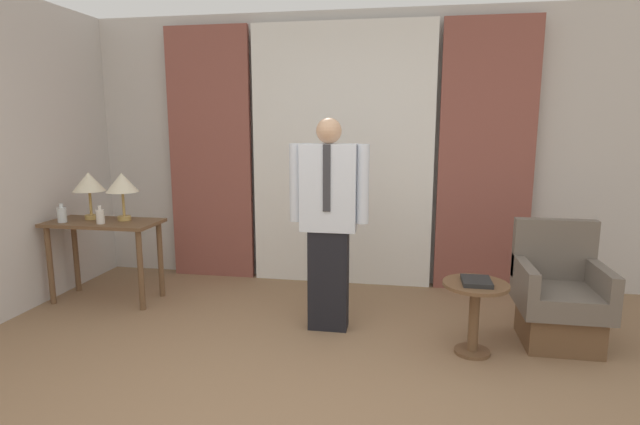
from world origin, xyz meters
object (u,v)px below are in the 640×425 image
at_px(table_lamp_left, 89,183).
at_px(table_lamp_right, 122,184).
at_px(desk, 104,236).
at_px(bottle_near_edge, 100,216).
at_px(armchair, 559,300).
at_px(book, 476,281).
at_px(bottle_by_lamp, 62,215).
at_px(side_table, 475,306).
at_px(person, 329,217).

relative_size(table_lamp_left, table_lamp_right, 1.00).
bearing_deg(desk, table_lamp_left, 155.49).
distance_m(table_lamp_right, bottle_near_edge, 0.34).
xyz_separation_m(armchair, book, (-0.64, -0.32, 0.21)).
relative_size(bottle_near_edge, book, 0.68).
xyz_separation_m(bottle_by_lamp, armchair, (4.17, -0.14, -0.48)).
height_order(desk, bottle_by_lamp, bottle_by_lamp).
xyz_separation_m(table_lamp_left, book, (3.37, -0.64, -0.54)).
bearing_deg(side_table, table_lamp_right, 168.30).
xyz_separation_m(desk, armchair, (3.84, -0.24, -0.28)).
height_order(table_lamp_left, book, table_lamp_left).
bearing_deg(person, bottle_by_lamp, 175.77).
bearing_deg(table_lamp_left, bottle_near_edge, -40.49).
xyz_separation_m(table_lamp_left, bottle_near_edge, (0.21, -0.18, -0.27)).
bearing_deg(table_lamp_left, bottle_by_lamp, -131.87).
distance_m(armchair, side_table, 0.71).
bearing_deg(desk, book, -9.97).
height_order(table_lamp_left, bottle_by_lamp, table_lamp_left).
bearing_deg(bottle_near_edge, table_lamp_right, 56.51).
bearing_deg(desk, bottle_near_edge, -66.37).
bearing_deg(table_lamp_right, book, -11.87).
xyz_separation_m(person, side_table, (1.08, -0.26, -0.55)).
distance_m(table_lamp_left, armchair, 4.09).
xyz_separation_m(table_lamp_left, armchair, (4.01, -0.32, -0.75)).
relative_size(bottle_by_lamp, side_table, 0.32).
xyz_separation_m(desk, person, (2.12, -0.29, 0.30)).
distance_m(desk, table_lamp_left, 0.51).
distance_m(bottle_by_lamp, person, 2.45).
bearing_deg(book, side_table, 100.21).
distance_m(bottle_near_edge, book, 3.20).
height_order(table_lamp_left, bottle_near_edge, table_lamp_left).
height_order(desk, bottle_near_edge, bottle_near_edge).
distance_m(bottle_near_edge, armchair, 3.83).
bearing_deg(table_lamp_left, desk, -24.51).
bearing_deg(bottle_by_lamp, book, -7.35).
bearing_deg(armchair, bottle_near_edge, 177.89).
distance_m(table_lamp_right, side_table, 3.18).
distance_m(table_lamp_left, table_lamp_right, 0.33).
xyz_separation_m(desk, bottle_near_edge, (0.05, -0.11, 0.21)).
xyz_separation_m(person, armchair, (1.72, 0.04, -0.57)).
height_order(desk, table_lamp_left, table_lamp_left).
xyz_separation_m(desk, bottle_by_lamp, (-0.33, -0.11, 0.21)).
bearing_deg(desk, side_table, -9.81).
bearing_deg(bottle_near_edge, armchair, -2.11).
bearing_deg(bottle_by_lamp, bottle_near_edge, 0.37).
height_order(table_lamp_left, table_lamp_right, same).
xyz_separation_m(table_lamp_right, person, (1.95, -0.36, -0.17)).
height_order(bottle_near_edge, person, person).
height_order(desk, table_lamp_right, table_lamp_right).
bearing_deg(bottle_by_lamp, armchair, -1.89).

